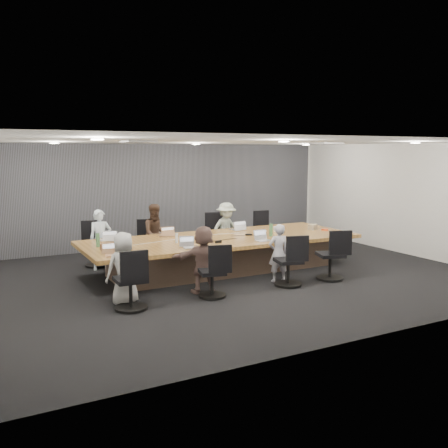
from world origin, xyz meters
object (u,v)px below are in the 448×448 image
chair_2 (220,236)px  canvas_bag (313,227)px  person_0 (100,240)px  bottle_green_left (98,240)px  laptop_2 (237,229)px  laptop_6 (264,241)px  chair_3 (266,233)px  laptop_5 (191,248)px  laptop_4 (115,255)px  bottle_green_right (271,230)px  person_4 (124,268)px  laptop_1 (165,235)px  chair_6 (288,265)px  stapler (218,242)px  mug_brown (103,247)px  bottle_clear (177,238)px  person_2 (226,229)px  conference_table (222,253)px  laptop_0 (107,240)px  chair_4 (130,284)px  chair_5 (212,276)px  person_1 (156,234)px  chair_7 (330,259)px  chair_1 (152,245)px  person_5 (204,259)px  snack_packet (325,230)px

chair_2 → canvas_bag: size_ratio=3.70×
person_0 → bottle_green_left: (-0.34, -1.16, 0.21)m
laptop_2 → person_0: bearing=-15.1°
laptop_6 → canvas_bag: size_ratio=1.29×
chair_3 → laptop_5: chair_3 is taller
chair_2 → laptop_4: bearing=51.1°
laptop_4 → bottle_green_right: (3.64, 0.45, 0.13)m
laptop_6 → person_4: bearing=-173.0°
laptop_1 → chair_6: bearing=126.1°
stapler → mug_brown: bearing=165.4°
bottle_clear → mug_brown: 1.53m
person_2 → laptop_6: 2.17m
chair_6 → person_4: person_4 is taller
conference_table → laptop_0: bearing=160.9°
chair_4 → laptop_6: 3.30m
person_0 → bottle_green_right: size_ratio=4.81×
chair_5 → laptop_6: (1.66, 0.90, 0.36)m
chair_2 → person_1: size_ratio=0.63×
person_0 → chair_7: bearing=-34.3°
laptop_1 → person_0: bearing=-19.1°
laptop_4 → bottle_green_left: size_ratio=1.18×
chair_1 → laptop_5: size_ratio=2.63×
laptop_4 → person_5: size_ratio=0.25×
conference_table → snack_packet: snack_packet is taller
conference_table → chair_6: chair_6 is taller
person_2 → chair_6: bearing=-101.6°
chair_1 → person_0: (-1.30, -0.35, 0.29)m
chair_7 → laptop_1: bearing=155.3°
chair_2 → person_4: person_4 is taller
chair_2 → canvas_bag: chair_2 is taller
bottle_green_left → mug_brown: (0.00, -0.36, -0.08)m
chair_3 → laptop_2: (-1.41, -0.90, 0.34)m
chair_7 → laptop_5: bearing=-179.6°
person_2 → laptop_4: size_ratio=4.21×
chair_5 → person_2: 3.61m
chair_3 → chair_6: (-1.67, -3.40, 0.01)m
laptop_4 → person_5: bearing=-8.5°
laptop_0 → bottle_clear: (1.19, -0.95, 0.09)m
laptop_0 → person_2: 3.19m
chair_7 → laptop_6: size_ratio=2.81×
person_4 → bottle_green_right: person_4 is taller
chair_4 → laptop_6: bearing=17.5°
person_0 → laptop_1: bearing=-19.3°
chair_2 → bottle_clear: 2.72m
chair_4 → snack_packet: chair_4 is taller
person_5 → bottle_clear: 1.22m
person_1 → chair_7: bearing=-47.3°
bottle_green_left → canvas_bag: bottle_green_left is taller
laptop_2 → stapler: bearing=43.2°
chair_4 → laptop_4: chair_4 is taller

